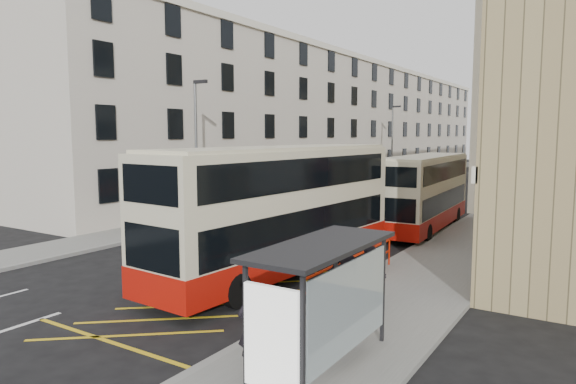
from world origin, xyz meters
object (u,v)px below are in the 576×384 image
Objects in this scene: pedestrian_far at (347,273)px; double_decker_rear at (425,192)px; bus_shelter at (319,281)px; street_lamp_near at (197,144)px; double_decker_front at (281,210)px; car_silver at (450,167)px; pedestrian_near at (254,328)px; white_van at (383,183)px; car_dark at (482,163)px; car_red at (526,169)px; pedestrian_mid at (371,278)px; street_lamp_far at (393,139)px; litter_bin at (260,349)px.

double_decker_rear is at bearing -78.45° from pedestrian_far.
bus_shelter is 0.53× the size of street_lamp_near.
car_silver is (-8.14, 53.84, -1.65)m from double_decker_front.
white_van is (-11.64, 36.12, -0.38)m from pedestrian_near.
street_lamp_near is at bearing -81.32° from car_dark.
car_silver is at bearing -3.54° from car_red.
car_dark is at bearing 99.49° from double_decker_front.
white_van is (-7.61, 28.94, -1.69)m from double_decker_front.
double_decker_front reaches higher than car_silver.
pedestrian_mid is 0.97× the size of pedestrian_far.
double_decker_front is at bearing -97.89° from pedestrian_near.
street_lamp_far reaches higher than pedestrian_mid.
car_silver is (-0.53, 24.90, 0.04)m from white_van.
pedestrian_far is 0.42× the size of car_silver.
street_lamp_near reaches higher than double_decker_rear.
white_van is 1.00× the size of car_red.
pedestrian_near is at bearing -44.11° from street_lamp_near.
pedestrian_mid is 58.23m from car_red.
pedestrian_near is 73.86m from car_dark.
pedestrian_near is (-0.18, 0.03, 0.41)m from litter_bin.
white_van is at bearing -66.88° from pedestrian_far.
street_lamp_far is at bearing 112.27° from double_decker_rear.
white_van is 1.16× the size of car_silver.
white_van is (-12.17, 31.15, -0.35)m from pedestrian_mid.
bus_shelter is 4.43m from pedestrian_mid.
bus_shelter is 0.35× the size of double_decker_front.
double_decker_rear is at bearing 97.52° from litter_bin.
white_van is 36.98m from car_dark.
pedestrian_near is (13.52, -13.10, -3.53)m from street_lamp_near.
car_silver is 9.24m from car_red.
car_silver is (1.34, 17.92, -3.87)m from street_lamp_far.
litter_bin is at bearing -84.95° from double_decker_rear.
pedestrian_far is at bearing 76.46° from car_red.
car_silver is at bearing -85.93° from car_dark.
pedestrian_far is 58.19m from car_red.
litter_bin is 0.23× the size of car_silver.
pedestrian_far is 33.18m from white_van.
pedestrian_far reaches higher than litter_bin.
double_decker_front is 8.52m from litter_bin.
double_decker_front reaches higher than litter_bin.
double_decker_rear is at bearing 74.68° from car_red.
pedestrian_near is at bearing -76.44° from white_van.
car_red is at bearing -41.92° from car_dark.
double_decker_rear is 19.75m from white_van.
litter_bin is at bearing -103.44° from pedestrian_mid.
bus_shelter is at bearing 77.54° from car_red.
pedestrian_far reaches higher than car_silver.
car_red is at bearing 93.98° from bus_shelter.
car_dark is at bearing 99.25° from bus_shelter.
car_dark is (2.91, 29.99, -3.84)m from street_lamp_far.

